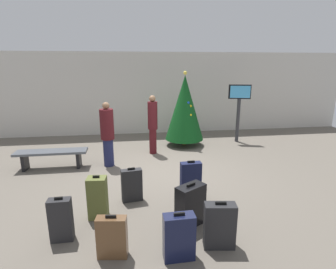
# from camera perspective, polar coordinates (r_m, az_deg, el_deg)

# --- Properties ---
(ground_plane) EXTENTS (16.00, 16.00, 0.00)m
(ground_plane) POSITION_cam_1_polar(r_m,az_deg,el_deg) (6.79, -1.09, -8.19)
(ground_plane) COLOR #665E54
(back_wall) EXTENTS (16.00, 0.20, 3.09)m
(back_wall) POSITION_cam_1_polar(r_m,az_deg,el_deg) (10.49, -4.04, 8.70)
(back_wall) COLOR beige
(back_wall) RESTS_ON ground_plane
(holiday_tree) EXTENTS (1.26, 1.26, 2.44)m
(holiday_tree) POSITION_cam_1_polar(r_m,az_deg,el_deg) (8.78, 3.56, 5.70)
(holiday_tree) COLOR #4C3319
(holiday_tree) RESTS_ON ground_plane
(flight_info_kiosk) EXTENTS (0.74, 0.26, 1.98)m
(flight_info_kiosk) POSITION_cam_1_polar(r_m,az_deg,el_deg) (9.51, 14.87, 6.36)
(flight_info_kiosk) COLOR #333338
(flight_info_kiosk) RESTS_ON ground_plane
(waiting_bench) EXTENTS (1.79, 0.44, 0.48)m
(waiting_bench) POSITION_cam_1_polar(r_m,az_deg,el_deg) (7.58, -23.53, -3.98)
(waiting_bench) COLOR #4C5159
(waiting_bench) RESTS_ON ground_plane
(traveller_0) EXTENTS (0.40, 0.40, 1.77)m
(traveller_0) POSITION_cam_1_polar(r_m,az_deg,el_deg) (8.00, -3.28, 2.45)
(traveller_0) COLOR #4C1419
(traveller_0) RESTS_ON ground_plane
(traveller_1) EXTENTS (0.48, 0.48, 1.71)m
(traveller_1) POSITION_cam_1_polar(r_m,az_deg,el_deg) (7.17, -12.77, 0.29)
(traveller_1) COLOR #1E234C
(traveller_1) RESTS_ON ground_plane
(suitcase_0) EXTENTS (0.48, 0.27, 0.73)m
(suitcase_0) POSITION_cam_1_polar(r_m,az_deg,el_deg) (4.22, 10.92, -18.51)
(suitcase_0) COLOR #232326
(suitcase_0) RESTS_ON ground_plane
(suitcase_1) EXTENTS (0.35, 0.28, 0.80)m
(suitcase_1) POSITION_cam_1_polar(r_m,az_deg,el_deg) (4.97, -14.75, -12.89)
(suitcase_1) COLOR #59602D
(suitcase_1) RESTS_ON ground_plane
(suitcase_2) EXTENTS (0.44, 0.22, 0.71)m
(suitcase_2) POSITION_cam_1_polar(r_m,az_deg,el_deg) (3.95, 2.35, -20.98)
(suitcase_2) COLOR #141938
(suitcase_2) RESTS_ON ground_plane
(suitcase_3) EXTENTS (0.42, 0.22, 0.70)m
(suitcase_3) POSITION_cam_1_polar(r_m,az_deg,el_deg) (5.43, -7.71, -10.64)
(suitcase_3) COLOR #232326
(suitcase_3) RESTS_ON ground_plane
(suitcase_4) EXTENTS (0.44, 0.22, 0.65)m
(suitcase_4) POSITION_cam_1_polar(r_m,az_deg,el_deg) (4.07, -11.82, -20.61)
(suitcase_4) COLOR brown
(suitcase_4) RESTS_ON ground_plane
(suitcase_5) EXTENTS (0.56, 0.48, 0.76)m
(suitcase_5) POSITION_cam_1_polar(r_m,az_deg,el_deg) (4.64, 4.80, -14.80)
(suitcase_5) COLOR black
(suitcase_5) RESTS_ON ground_plane
(suitcase_6) EXTENTS (0.34, 0.18, 0.73)m
(suitcase_6) POSITION_cam_1_polar(r_m,az_deg,el_deg) (4.58, -21.84, -16.51)
(suitcase_6) COLOR #232326
(suitcase_6) RESTS_ON ground_plane
(suitcase_7) EXTENTS (0.41, 0.18, 0.81)m
(suitcase_7) POSITION_cam_1_polar(r_m,az_deg,el_deg) (5.45, 4.84, -9.78)
(suitcase_7) COLOR #141938
(suitcase_7) RESTS_ON ground_plane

